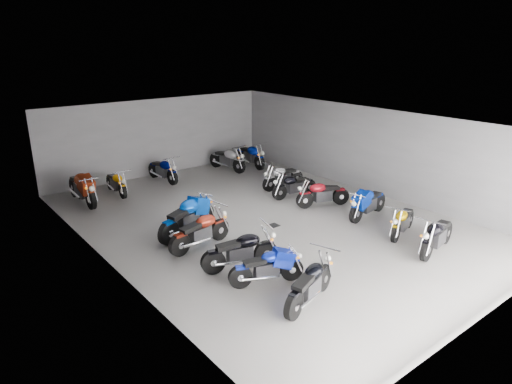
% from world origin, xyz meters
% --- Properties ---
extents(ground, '(14.00, 14.00, 0.00)m').
position_xyz_m(ground, '(0.00, 0.00, 0.00)').
color(ground, gray).
rests_on(ground, ground).
extents(wall_back, '(10.00, 0.10, 3.20)m').
position_xyz_m(wall_back, '(0.00, 7.00, 1.60)').
color(wall_back, slate).
rests_on(wall_back, ground).
extents(wall_left, '(0.10, 14.00, 3.20)m').
position_xyz_m(wall_left, '(-5.00, 0.00, 1.60)').
color(wall_left, slate).
rests_on(wall_left, ground).
extents(wall_right, '(0.10, 14.00, 3.20)m').
position_xyz_m(wall_right, '(5.00, 0.00, 1.60)').
color(wall_right, slate).
rests_on(wall_right, ground).
extents(ceiling, '(10.00, 14.00, 0.04)m').
position_xyz_m(ceiling, '(0.00, 0.00, 3.22)').
color(ceiling, black).
rests_on(ceiling, wall_back).
extents(drain_grate, '(0.32, 0.32, 0.01)m').
position_xyz_m(drain_grate, '(0.00, -0.50, 0.01)').
color(drain_grate, black).
rests_on(drain_grate, ground).
extents(motorcycle_left_a, '(1.94, 0.73, 0.87)m').
position_xyz_m(motorcycle_left_a, '(-2.26, -4.34, 0.48)').
color(motorcycle_left_a, black).
rests_on(motorcycle_left_a, ground).
extents(motorcycle_left_b, '(1.76, 0.81, 0.81)m').
position_xyz_m(motorcycle_left_b, '(-2.44, -3.11, 0.44)').
color(motorcycle_left_b, black).
rests_on(motorcycle_left_b, ground).
extents(motorcycle_left_c, '(2.00, 0.70, 0.90)m').
position_xyz_m(motorcycle_left_c, '(-2.46, -2.09, 0.49)').
color(motorcycle_left_c, black).
rests_on(motorcycle_left_c, ground).
extents(motorcycle_left_d, '(2.06, 0.48, 0.91)m').
position_xyz_m(motorcycle_left_d, '(-2.60, -0.41, 0.49)').
color(motorcycle_left_d, black).
rests_on(motorcycle_left_d, ground).
extents(motorcycle_left_e, '(2.26, 0.88, 1.02)m').
position_xyz_m(motorcycle_left_e, '(-2.42, 0.57, 0.56)').
color(motorcycle_left_e, black).
rests_on(motorcycle_left_e, ground).
extents(motorcycle_right_a, '(2.07, 0.58, 0.92)m').
position_xyz_m(motorcycle_right_a, '(2.25, -4.66, 0.50)').
color(motorcycle_right_a, black).
rests_on(motorcycle_right_a, ground).
extents(motorcycle_right_b, '(1.82, 0.69, 0.82)m').
position_xyz_m(motorcycle_right_b, '(2.51, -3.41, 0.45)').
color(motorcycle_right_b, black).
rests_on(motorcycle_right_b, ground).
extents(motorcycle_right_c, '(2.06, 0.51, 0.91)m').
position_xyz_m(motorcycle_right_c, '(2.86, -1.85, 0.50)').
color(motorcycle_right_c, black).
rests_on(motorcycle_right_c, ground).
extents(motorcycle_right_d, '(1.87, 0.85, 0.86)m').
position_xyz_m(motorcycle_right_d, '(2.43, -0.24, 0.47)').
color(motorcycle_right_d, black).
rests_on(motorcycle_right_d, ground).
extents(motorcycle_right_e, '(1.89, 0.45, 0.83)m').
position_xyz_m(motorcycle_right_e, '(2.35, 1.10, 0.45)').
color(motorcycle_right_e, black).
rests_on(motorcycle_right_e, ground).
extents(motorcycle_right_f, '(1.95, 0.38, 0.86)m').
position_xyz_m(motorcycle_right_f, '(2.72, 2.15, 0.47)').
color(motorcycle_right_f, black).
rests_on(motorcycle_right_f, ground).
extents(motorcycle_back_a, '(0.46, 2.39, 1.05)m').
position_xyz_m(motorcycle_back_a, '(-3.93, 5.29, 0.57)').
color(motorcycle_back_a, black).
rests_on(motorcycle_back_a, ground).
extents(motorcycle_back_b, '(0.38, 1.88, 0.83)m').
position_xyz_m(motorcycle_back_b, '(-2.61, 5.49, 0.45)').
color(motorcycle_back_b, black).
rests_on(motorcycle_back_b, ground).
extents(motorcycle_back_c, '(0.44, 2.04, 0.90)m').
position_xyz_m(motorcycle_back_c, '(-0.48, 5.87, 0.49)').
color(motorcycle_back_c, black).
rests_on(motorcycle_back_c, ground).
extents(motorcycle_back_e, '(0.53, 2.15, 0.95)m').
position_xyz_m(motorcycle_back_e, '(2.54, 5.58, 0.52)').
color(motorcycle_back_e, black).
rests_on(motorcycle_back_e, ground).
extents(motorcycle_back_f, '(0.47, 2.17, 0.95)m').
position_xyz_m(motorcycle_back_f, '(3.73, 5.46, 0.52)').
color(motorcycle_back_f, black).
rests_on(motorcycle_back_f, ground).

